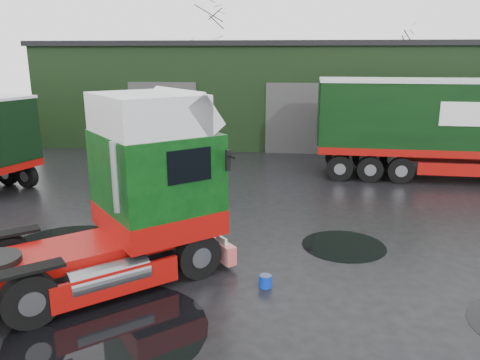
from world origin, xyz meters
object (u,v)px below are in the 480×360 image
tree_back_b (390,76)px  warehouse (300,90)px  lorry_right (468,130)px  wash_bucket (266,281)px  hero_tractor (73,195)px  tree_back_a (209,63)px

tree_back_b → warehouse: bearing=-128.7°
warehouse → lorry_right: warehouse is taller
warehouse → wash_bucket: warehouse is taller
hero_tractor → lorry_right: hero_tractor is taller
wash_bucket → lorry_right: bearing=53.2°
hero_tractor → wash_bucket: size_ratio=23.55×
hero_tractor → tree_back_b: tree_back_b is taller
hero_tractor → lorry_right: size_ratio=0.44×
lorry_right → tree_back_b: tree_back_b is taller
wash_bucket → tree_back_b: bearing=74.2°
tree_back_a → tree_back_b: bearing=0.0°
warehouse → wash_bucket: 22.58m
warehouse → tree_back_a: size_ratio=3.41×
warehouse → tree_back_a: bearing=128.7°
tree_back_a → lorry_right: bearing=-53.8°
hero_tractor → tree_back_a: (-2.34, 32.75, 2.41)m
warehouse → hero_tractor: warehouse is taller
lorry_right → wash_bucket: size_ratio=53.99×
warehouse → hero_tractor: size_ratio=4.31×
hero_tractor → tree_back_a: bearing=143.9°
wash_bucket → tree_back_b: size_ratio=0.04×
tree_back_b → lorry_right: bearing=-91.8°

